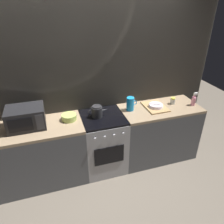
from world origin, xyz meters
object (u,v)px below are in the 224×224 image
at_px(kettle, 97,112).
at_px(pitcher, 130,104).
at_px(microwave, 26,118).
at_px(spice_jar, 173,101).
at_px(dish_pile, 155,106).
at_px(stove_unit, 103,143).
at_px(mixing_bowl, 69,117).
at_px(spray_bottle, 194,100).

xyz_separation_m(kettle, pitcher, (0.51, 0.05, 0.02)).
distance_m(microwave, pitcher, 1.42).
bearing_deg(spice_jar, kettle, -178.37).
xyz_separation_m(kettle, dish_pile, (0.90, -0.00, -0.06)).
height_order(microwave, kettle, microwave).
bearing_deg(stove_unit, mixing_bowl, 172.99).
bearing_deg(kettle, pitcher, 5.12).
xyz_separation_m(stove_unit, microwave, (-0.99, 0.04, 0.59)).
xyz_separation_m(mixing_bowl, pitcher, (0.89, 0.01, 0.06)).
distance_m(kettle, mixing_bowl, 0.38).
distance_m(dish_pile, spray_bottle, 0.60).
xyz_separation_m(dish_pile, spice_jar, (0.31, 0.03, 0.03)).
bearing_deg(dish_pile, kettle, 180.00).
relative_size(mixing_bowl, pitcher, 1.00).
xyz_separation_m(microwave, kettle, (0.91, -0.02, -0.05)).
height_order(mixing_bowl, spice_jar, spice_jar).
bearing_deg(microwave, spice_jar, 0.33).
relative_size(microwave, pitcher, 2.30).
height_order(stove_unit, spray_bottle, spray_bottle).
bearing_deg(spice_jar, microwave, -179.67).
relative_size(dish_pile, spray_bottle, 1.97).
bearing_deg(stove_unit, kettle, 163.58).
height_order(microwave, dish_pile, microwave).
bearing_deg(spice_jar, mixing_bowl, -179.99).
height_order(mixing_bowl, dish_pile, mixing_bowl).
relative_size(stove_unit, spice_jar, 8.57).
height_order(mixing_bowl, pitcher, pitcher).
relative_size(microwave, kettle, 1.62).
distance_m(stove_unit, kettle, 0.54).
xyz_separation_m(kettle, spice_jar, (1.21, 0.03, -0.03)).
xyz_separation_m(spice_jar, spray_bottle, (0.28, -0.13, 0.03)).
height_order(stove_unit, microwave, microwave).
bearing_deg(spice_jar, dish_pile, -173.71).
distance_m(stove_unit, spray_bottle, 1.51).
bearing_deg(spice_jar, stove_unit, -177.17).
bearing_deg(microwave, kettle, -1.40).
height_order(microwave, spice_jar, microwave).
height_order(spice_jar, spray_bottle, spray_bottle).
bearing_deg(spray_bottle, kettle, 176.34).
distance_m(stove_unit, spice_jar, 1.24).
bearing_deg(spice_jar, spray_bottle, -25.00).
xyz_separation_m(stove_unit, spray_bottle, (1.41, -0.07, 0.53)).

